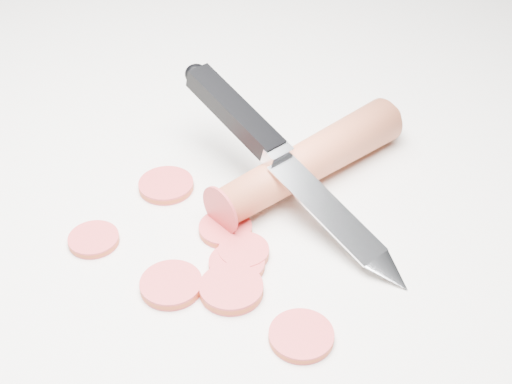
% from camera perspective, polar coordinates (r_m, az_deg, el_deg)
% --- Properties ---
extents(ground, '(2.40, 2.40, 0.00)m').
position_cam_1_polar(ground, '(0.51, -2.32, -1.22)').
color(ground, silver).
rests_on(ground, ground).
extents(carrot, '(0.10, 0.17, 0.03)m').
position_cam_1_polar(carrot, '(0.53, 4.30, 2.49)').
color(carrot, '#C15433').
rests_on(carrot, ground).
extents(carrot_slice_0, '(0.03, 0.03, 0.01)m').
position_cam_1_polar(carrot_slice_0, '(0.50, -12.86, -3.72)').
color(carrot_slice_0, red).
rests_on(carrot_slice_0, ground).
extents(carrot_slice_1, '(0.04, 0.04, 0.01)m').
position_cam_1_polar(carrot_slice_1, '(0.46, -6.80, -7.38)').
color(carrot_slice_1, red).
rests_on(carrot_slice_1, ground).
extents(carrot_slice_2, '(0.04, 0.04, 0.01)m').
position_cam_1_polar(carrot_slice_2, '(0.45, -1.99, -7.75)').
color(carrot_slice_2, red).
rests_on(carrot_slice_2, ground).
extents(carrot_slice_3, '(0.04, 0.04, 0.01)m').
position_cam_1_polar(carrot_slice_3, '(0.49, -2.46, -2.95)').
color(carrot_slice_3, red).
rests_on(carrot_slice_3, ground).
extents(carrot_slice_4, '(0.04, 0.04, 0.01)m').
position_cam_1_polar(carrot_slice_4, '(0.43, 3.64, -11.41)').
color(carrot_slice_4, red).
rests_on(carrot_slice_4, ground).
extents(carrot_slice_5, '(0.04, 0.04, 0.01)m').
position_cam_1_polar(carrot_slice_5, '(0.53, -7.21, 0.53)').
color(carrot_slice_5, red).
rests_on(carrot_slice_5, ground).
extents(carrot_slice_6, '(0.04, 0.04, 0.01)m').
position_cam_1_polar(carrot_slice_6, '(0.47, -1.55, -5.79)').
color(carrot_slice_6, red).
rests_on(carrot_slice_6, ground).
extents(carrot_slice_7, '(0.03, 0.03, 0.01)m').
position_cam_1_polar(carrot_slice_7, '(0.47, -0.99, -4.83)').
color(carrot_slice_7, red).
rests_on(carrot_slice_7, ground).
extents(kitchen_knife, '(0.22, 0.11, 0.07)m').
position_cam_1_polar(kitchen_knife, '(0.49, 2.73, 2.26)').
color(kitchen_knife, silver).
rests_on(kitchen_knife, ground).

